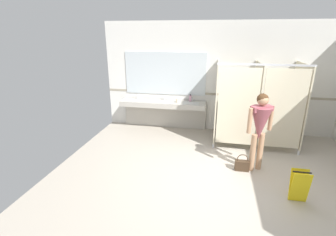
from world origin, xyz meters
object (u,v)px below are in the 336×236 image
(paper_cup, at_px, (177,101))
(wet_floor_sign, at_px, (299,186))
(person_standing, at_px, (260,124))
(handbag, at_px, (242,165))
(soap_dispenser, at_px, (190,98))

(paper_cup, distance_m, wet_floor_sign, 3.75)
(person_standing, relative_size, paper_cup, 15.21)
(wet_floor_sign, bearing_deg, paper_cup, 132.12)
(wet_floor_sign, bearing_deg, person_standing, 121.16)
(person_standing, bearing_deg, paper_cup, 136.64)
(paper_cup, bearing_deg, handbag, -49.12)
(soap_dispenser, bearing_deg, wet_floor_sign, -53.93)
(soap_dispenser, relative_size, paper_cup, 1.95)
(handbag, xyz_separation_m, paper_cup, (-1.65, 1.91, 0.77))
(handbag, distance_m, wet_floor_sign, 1.19)
(handbag, relative_size, soap_dispenser, 1.76)
(person_standing, distance_m, paper_cup, 2.64)
(paper_cup, bearing_deg, person_standing, -43.36)
(paper_cup, xyz_separation_m, wet_floor_sign, (2.48, -2.75, -0.60))
(person_standing, distance_m, handbag, 0.93)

